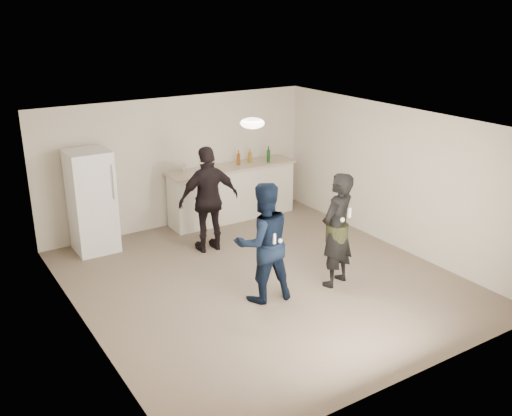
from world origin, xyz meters
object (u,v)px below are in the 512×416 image
man (263,242)px  spectator (209,199)px  fridge (92,201)px  counter (232,194)px  woman (337,230)px  shaker (184,168)px

man → spectator: 2.01m
fridge → spectator: size_ratio=0.96×
man → counter: bearing=-103.4°
fridge → man: 3.44m
counter → man: (-1.32, -3.15, 0.37)m
woman → shaker: bearing=-93.8°
man → woman: (1.20, -0.20, 0.00)m
counter → spectator: size_ratio=1.39×
woman → fridge: bearing=-68.5°
spectator → man: bearing=88.8°
counter → woman: size_ratio=1.45×
shaker → man: (-0.32, -3.25, -0.28)m
shaker → woman: woman is taller
shaker → counter: bearing=-5.7°
woman → counter: bearing=-110.1°
shaker → fridge: bearing=-174.7°
man → spectator: (0.19, 2.00, 0.04)m
fridge → woman: bearing=-50.4°
shaker → woman: (0.88, -3.46, -0.28)m
man → shaker: bearing=-86.4°
counter → fridge: (-2.84, -0.07, 0.38)m
counter → spectator: 1.66m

